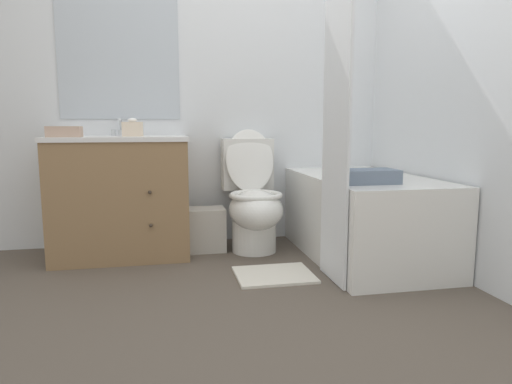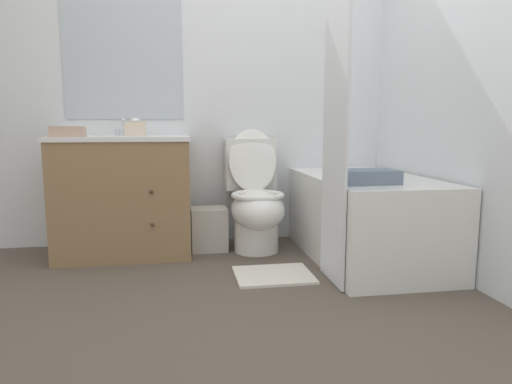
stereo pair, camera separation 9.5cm
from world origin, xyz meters
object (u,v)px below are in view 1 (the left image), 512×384
object	(u,v)px
bathtub	(363,216)
wastebasket	(207,229)
sink_faucet	(121,131)
tissue_box	(133,129)
toilet	(253,201)
hand_towel_folded	(64,132)
bath_towel_folded	(367,176)
bath_mat	(274,275)
vanity_cabinet	(121,195)

from	to	relation	value
bathtub	wastebasket	bearing A→B (deg)	159.42
sink_faucet	tissue_box	xyz separation A→B (m)	(0.09, -0.23, 0.02)
toilet	wastebasket	bearing A→B (deg)	170.58
toilet	hand_towel_folded	size ratio (longest dim) A/B	4.29
bathtub	hand_towel_folded	world-z (taller)	hand_towel_folded
wastebasket	bath_towel_folded	world-z (taller)	bath_towel_folded
bathtub	sink_faucet	bearing A→B (deg)	159.70
bath_mat	bathtub	bearing A→B (deg)	21.78
wastebasket	bath_mat	distance (m)	0.76
tissue_box	hand_towel_folded	world-z (taller)	tissue_box
bath_mat	toilet	bearing A→B (deg)	90.83
vanity_cabinet	bath_towel_folded	xyz separation A→B (m)	(1.46, -0.75, 0.18)
vanity_cabinet	sink_faucet	bearing A→B (deg)	90.00
tissue_box	hand_towel_folded	bearing A→B (deg)	-160.41
sink_faucet	bathtub	distance (m)	1.82
hand_towel_folded	toilet	bearing A→B (deg)	4.91
toilet	bathtub	xyz separation A→B (m)	(0.70, -0.33, -0.08)
bathtub	wastebasket	size ratio (longest dim) A/B	4.39
sink_faucet	bath_towel_folded	xyz separation A→B (m)	(1.46, -0.96, -0.26)
sink_faucet	tissue_box	size ratio (longest dim) A/B	1.06
hand_towel_folded	wastebasket	bearing A→B (deg)	10.11
hand_towel_folded	tissue_box	bearing A→B (deg)	19.59
wastebasket	bathtub	bearing A→B (deg)	-20.58
wastebasket	hand_towel_folded	bearing A→B (deg)	-169.89
bath_mat	hand_towel_folded	bearing A→B (deg)	157.93
vanity_cabinet	bath_mat	world-z (taller)	vanity_cabinet
sink_faucet	toilet	bearing A→B (deg)	-16.17
sink_faucet	tissue_box	world-z (taller)	sink_faucet
sink_faucet	bath_towel_folded	bearing A→B (deg)	-33.40
vanity_cabinet	toilet	size ratio (longest dim) A/B	1.04
bathtub	wastebasket	world-z (taller)	bathtub
bath_towel_folded	bathtub	bearing A→B (deg)	67.06
sink_faucet	wastebasket	size ratio (longest dim) A/B	0.46
bathtub	bath_towel_folded	world-z (taller)	bath_towel_folded
toilet	bath_mat	bearing A→B (deg)	-89.17
bath_mat	bath_towel_folded	bearing A→B (deg)	-9.51
toilet	wastebasket	distance (m)	0.39
sink_faucet	bath_mat	xyz separation A→B (m)	(0.92, -0.87, -0.85)
toilet	bathtub	bearing A→B (deg)	-25.37
bathtub	wastebasket	distance (m)	1.11
toilet	bath_mat	xyz separation A→B (m)	(0.01, -0.61, -0.35)
tissue_box	bath_mat	distance (m)	1.36
bathtub	bath_towel_folded	xyz separation A→B (m)	(-0.15, -0.37, 0.32)
vanity_cabinet	tissue_box	world-z (taller)	tissue_box
vanity_cabinet	sink_faucet	xyz separation A→B (m)	(-0.00, 0.21, 0.44)
bath_towel_folded	bath_mat	xyz separation A→B (m)	(-0.54, 0.09, -0.59)
tissue_box	hand_towel_folded	xyz separation A→B (m)	(-0.41, -0.15, -0.02)
bathtub	tissue_box	size ratio (longest dim) A/B	10.09
sink_faucet	wastebasket	world-z (taller)	sink_faucet
hand_towel_folded	bathtub	bearing A→B (deg)	-6.69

